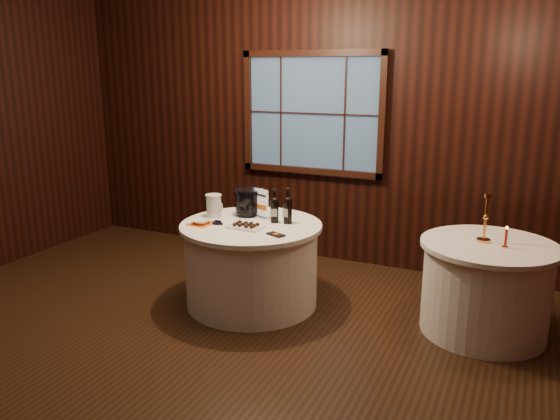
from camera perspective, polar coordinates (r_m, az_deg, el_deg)
The scene contains 16 objects.
ground at distance 4.41m, azimuth -9.18°, elevation -14.37°, with size 6.00×6.00×0.00m, color black.
back_wall at distance 6.10m, azimuth 3.45°, elevation 9.07°, with size 6.00×0.10×3.00m.
main_table at distance 5.03m, azimuth -2.99°, elevation -5.63°, with size 1.28×1.28×0.77m.
side_table at distance 4.80m, azimuth 20.67°, elevation -7.61°, with size 1.08×1.08×0.77m.
sign_stand at distance 5.06m, azimuth -1.89°, elevation 0.20°, with size 0.17×0.13×0.29m.
port_bottle_left at distance 4.92m, azimuth -0.58°, elevation 0.20°, with size 0.07×0.08×0.31m.
port_bottle_right at distance 4.89m, azimuth 0.82°, elevation 0.19°, with size 0.08×0.09×0.32m.
ice_bucket at distance 5.16m, azimuth -3.41°, elevation 0.86°, with size 0.25×0.25×0.25m.
chocolate_plate at distance 4.79m, azimuth -3.58°, elevation -1.66°, with size 0.31×0.21×0.04m.
chocolate_box at distance 4.57m, azimuth -0.44°, elevation -2.58°, with size 0.16×0.08×0.01m, color black.
grape_bunch at distance 4.91m, azimuth -6.52°, elevation -1.30°, with size 0.16×0.07×0.04m.
glass_pitcher at distance 5.15m, azimuth -6.92°, elevation 0.47°, with size 0.20×0.15×0.21m.
orange_napkin at distance 4.95m, azimuth -8.23°, elevation -1.44°, with size 0.21×0.21×0.00m, color orange.
cracker_bowl at distance 4.94m, azimuth -8.24°, elevation -1.22°, with size 0.15×0.15×0.04m, color white.
brass_candlestick at distance 4.67m, azimuth 20.63°, elevation -1.42°, with size 0.11×0.11×0.40m.
red_candle at distance 4.58m, azimuth 22.52°, elevation -2.84°, with size 0.05×0.05×0.17m.
Camera 1 is at (2.22, -3.17, 2.11)m, focal length 35.00 mm.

